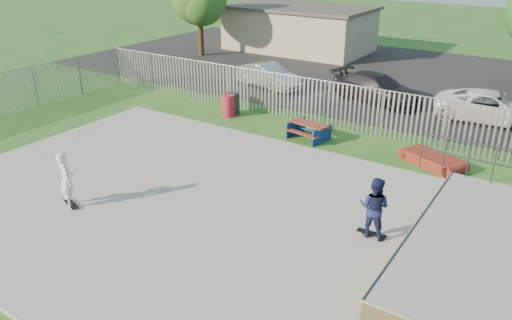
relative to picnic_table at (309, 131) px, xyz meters
The scene contains 17 objects.
ground 7.24m from the picnic_table, 100.08° to the right, with size 120.00×120.00×0.00m, color #2A6322.
concrete_slab 7.23m from the picnic_table, 100.08° to the right, with size 15.00×12.00×0.15m, color #A0A09B.
quarter_pipe 10.23m from the picnic_table, 36.44° to the right, with size 5.50×7.05×2.19m.
fence 2.63m from the picnic_table, 95.97° to the right, with size 26.04×16.02×2.00m.
picnic_table is the anchor object (origin of this frame).
funbox 5.04m from the picnic_table, ahead, with size 2.26×1.75×0.41m.
trash_bin_red 4.52m from the picnic_table, behind, with size 0.62×0.62×1.03m, color #AC1A2F.
trash_bin_grey 4.63m from the picnic_table, 168.12° to the left, with size 0.62×0.62×1.03m, color #252527.
parking_lot 11.95m from the picnic_table, 96.08° to the left, with size 40.00×18.00×0.02m, color black.
car_silver 7.97m from the picnic_table, 134.20° to the left, with size 1.39×3.99×1.31m, color silver.
car_dark 6.50m from the picnic_table, 86.09° to the left, with size 1.96×4.81×1.40m, color black.
car_white 8.67m from the picnic_table, 47.64° to the left, with size 2.24×4.85×1.35m, color white.
building 18.43m from the picnic_table, 120.26° to the left, with size 10.40×6.40×3.20m.
skateboard_a 7.71m from the picnic_table, 49.25° to the right, with size 0.80×0.22×0.08m.
skateboard_b 9.82m from the picnic_table, 109.21° to the right, with size 0.82×0.44×0.08m.
skater_navy 7.74m from the picnic_table, 49.25° to the right, with size 0.84×0.66×1.73m, color #161B46.
skater_white 9.85m from the picnic_table, 109.21° to the right, with size 0.63×0.41×1.73m, color silver.
Camera 1 is at (10.08, -10.17, 7.52)m, focal length 35.00 mm.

